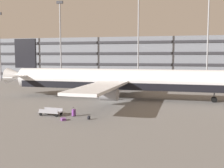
# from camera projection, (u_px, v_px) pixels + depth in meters

# --- Properties ---
(ground_plane) EXTENTS (600.00, 600.00, 0.00)m
(ground_plane) POSITION_uv_depth(u_px,v_px,m) (110.00, 101.00, 42.29)
(ground_plane) COLOR slate
(terminal_structure) EXTENTS (140.07, 22.01, 12.85)m
(terminal_structure) POSITION_uv_depth(u_px,v_px,m) (142.00, 59.00, 88.68)
(terminal_structure) COLOR slate
(terminal_structure) RESTS_ON ground_plane
(airliner) EXTENTS (43.33, 35.21, 10.21)m
(airliner) POSITION_uv_depth(u_px,v_px,m) (121.00, 81.00, 44.79)
(airliner) COLOR silver
(airliner) RESTS_ON ground_plane
(light_mast_far_left) EXTENTS (1.80, 0.50, 19.92)m
(light_mast_far_left) POSITION_uv_depth(u_px,v_px,m) (0.00, 41.00, 79.32)
(light_mast_far_left) COLOR gray
(light_mast_far_left) RESTS_ON ground_plane
(light_mast_left) EXTENTS (1.80, 0.50, 22.30)m
(light_mast_left) POSITION_uv_depth(u_px,v_px,m) (60.00, 36.00, 75.13)
(light_mast_left) COLOR gray
(light_mast_left) RESTS_ON ground_plane
(light_mast_center_left) EXTENTS (1.80, 0.50, 24.17)m
(light_mast_center_left) POSITION_uv_depth(u_px,v_px,m) (138.00, 31.00, 70.40)
(light_mast_center_left) COLOR gray
(light_mast_center_left) RESTS_ON ground_plane
(light_mast_center_right) EXTENTS (1.80, 0.50, 22.63)m
(light_mast_center_right) POSITION_uv_depth(u_px,v_px,m) (208.00, 32.00, 66.80)
(light_mast_center_right) COLOR gray
(light_mast_center_right) RESTS_ON ground_plane
(suitcase_purple) EXTENTS (0.37, 0.52, 1.02)m
(suitcase_purple) POSITION_uv_depth(u_px,v_px,m) (74.00, 112.00, 31.66)
(suitcase_purple) COLOR #72388C
(suitcase_purple) RESTS_ON ground_plane
(suitcase_black) EXTENTS (0.77, 0.82, 0.26)m
(suitcase_black) POSITION_uv_depth(u_px,v_px,m) (63.00, 119.00, 29.57)
(suitcase_black) COLOR #72388C
(suitcase_black) RESTS_ON ground_plane
(backpack_upright) EXTENTS (0.45, 0.40, 0.50)m
(backpack_upright) POSITION_uv_depth(u_px,v_px,m) (89.00, 118.00, 29.91)
(backpack_upright) COLOR black
(backpack_upright) RESTS_ON ground_plane
(baggage_cart) EXTENTS (3.35, 1.53, 0.82)m
(baggage_cart) POSITION_uv_depth(u_px,v_px,m) (51.00, 112.00, 32.06)
(baggage_cart) COLOR gray
(baggage_cart) RESTS_ON ground_plane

